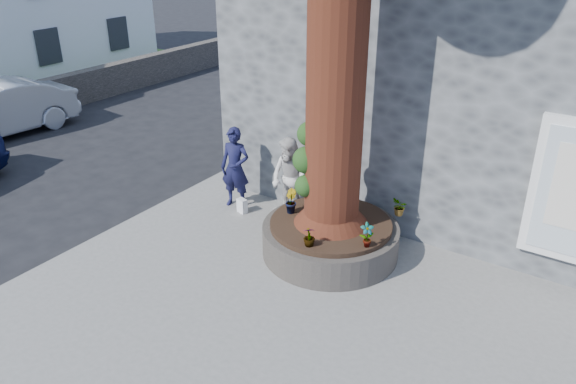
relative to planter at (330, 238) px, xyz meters
The scene contains 12 objects.
ground 2.19m from the planter, 111.80° to the right, with size 120.00×120.00×0.00m, color black.
pavement 1.27m from the planter, 55.01° to the right, with size 9.00×8.00×0.12m, color slate.
yellow_line 4.00m from the planter, 165.44° to the right, with size 0.10×30.00×0.01m, color yellow.
stone_shop 6.12m from the planter, 71.86° to the left, with size 10.30×8.30×6.30m.
planter is the anchor object (origin of this frame).
man 2.57m from the planter, 167.52° to the left, with size 0.59×0.39×1.62m, color #141537.
woman 1.58m from the planter, 151.17° to the left, with size 0.77×0.60×1.58m, color silver.
shopping_bag 2.21m from the planter, behind, with size 0.20×0.12×0.28m, color white.
plant_a 1.07m from the planter, 24.61° to the right, with size 0.21×0.14×0.41m, color gray.
plant_b 0.92m from the planter, behind, with size 0.23×0.22×0.42m, color gray.
plant_c 0.98m from the planter, 83.39° to the right, with size 0.18×0.18×0.32m, color gray.
plant_d 1.29m from the planter, 45.00° to the left, with size 0.27×0.24×0.31m, color gray.
Camera 1 is at (4.77, -5.25, 5.21)m, focal length 35.00 mm.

